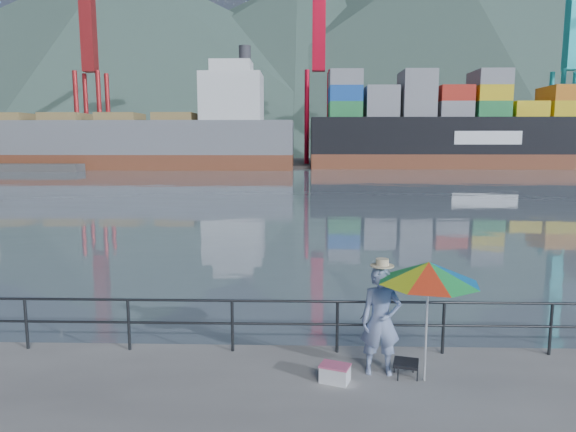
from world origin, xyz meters
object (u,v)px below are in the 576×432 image
at_px(cooler_bag, 335,374).
at_px(bulk_carrier, 140,140).
at_px(beach_umbrella, 429,272).
at_px(fisherman, 381,321).
at_px(container_ship, 489,129).

bearing_deg(cooler_bag, bulk_carrier, 130.35).
distance_m(beach_umbrella, bulk_carrier, 75.47).
xyz_separation_m(fisherman, bulk_carrier, (-26.35, 70.15, 3.19)).
bearing_deg(cooler_bag, fisherman, 44.73).
relative_size(fisherman, bulk_carrier, 0.04).
bearing_deg(bulk_carrier, container_ship, 4.41).
distance_m(fisherman, bulk_carrier, 75.00).
xyz_separation_m(cooler_bag, container_ship, (28.81, 74.70, 5.76)).
bearing_deg(container_ship, fisherman, -110.65).
distance_m(cooler_bag, bulk_carrier, 75.10).
height_order(cooler_bag, bulk_carrier, bulk_carrier).
distance_m(fisherman, container_ship, 79.59).
height_order(fisherman, container_ship, container_ship).
distance_m(cooler_bag, container_ship, 80.27).
relative_size(cooler_bag, container_ship, 0.01).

